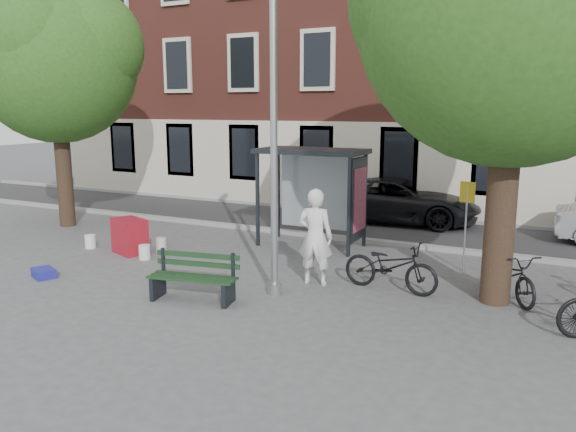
# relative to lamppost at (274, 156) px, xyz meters

# --- Properties ---
(ground) EXTENTS (90.00, 90.00, 0.00)m
(ground) POSITION_rel_lamppost_xyz_m (0.00, 0.00, -2.78)
(ground) COLOR #4C4C4F
(ground) RESTS_ON ground
(road) EXTENTS (40.00, 4.00, 0.01)m
(road) POSITION_rel_lamppost_xyz_m (0.00, 7.00, -2.78)
(road) COLOR #28282B
(road) RESTS_ON ground
(curb_near) EXTENTS (40.00, 0.25, 0.12)m
(curb_near) POSITION_rel_lamppost_xyz_m (0.00, 5.00, -2.72)
(curb_near) COLOR gray
(curb_near) RESTS_ON ground
(curb_far) EXTENTS (40.00, 0.25, 0.12)m
(curb_far) POSITION_rel_lamppost_xyz_m (0.00, 9.00, -2.72)
(curb_far) COLOR gray
(curb_far) RESTS_ON ground
(building_row) EXTENTS (30.00, 8.00, 14.00)m
(building_row) POSITION_rel_lamppost_xyz_m (0.00, 13.00, 4.22)
(building_row) COLOR brown
(building_row) RESTS_ON ground
(lamppost) EXTENTS (0.28, 0.35, 6.11)m
(lamppost) POSITION_rel_lamppost_xyz_m (0.00, 0.00, 0.00)
(lamppost) COLOR #9EA0A3
(lamppost) RESTS_ON ground
(tree_left) EXTENTS (5.18, 4.86, 7.40)m
(tree_left) POSITION_rel_lamppost_xyz_m (-8.99, 2.88, 2.43)
(tree_left) COLOR black
(tree_left) RESTS_ON ground
(bus_shelter) EXTENTS (2.85, 1.45, 2.62)m
(bus_shelter) POSITION_rel_lamppost_xyz_m (-0.61, 4.11, -0.87)
(bus_shelter) COLOR #1E2328
(bus_shelter) RESTS_ON ground
(painter) EXTENTS (0.80, 0.57, 2.05)m
(painter) POSITION_rel_lamppost_xyz_m (0.44, 1.00, -1.76)
(painter) COLOR silver
(painter) RESTS_ON ground
(bench) EXTENTS (1.81, 0.88, 0.89)m
(bench) POSITION_rel_lamppost_xyz_m (-1.26, -0.98, -2.37)
(bench) COLOR #1E2328
(bench) RESTS_ON ground
(bike_a) EXTENTS (2.05, 0.87, 1.05)m
(bike_a) POSITION_rel_lamppost_xyz_m (2.00, 1.27, -2.26)
(bike_a) COLOR black
(bike_a) RESTS_ON ground
(bike_c) EXTENTS (1.60, 1.89, 0.97)m
(bike_c) POSITION_rel_lamppost_xyz_m (4.21, 1.82, -2.30)
(bike_c) COLOR black
(bike_c) RESTS_ON ground
(car_dark) EXTENTS (5.28, 2.70, 1.43)m
(car_dark) POSITION_rel_lamppost_xyz_m (0.24, 8.20, -2.07)
(car_dark) COLOR black
(car_dark) RESTS_ON ground
(red_stand) EXTENTS (1.05, 0.87, 0.90)m
(red_stand) POSITION_rel_lamppost_xyz_m (-4.84, 1.22, -2.33)
(red_stand) COLOR maroon
(red_stand) RESTS_ON ground
(blue_crate) EXTENTS (0.67, 0.59, 0.20)m
(blue_crate) POSITION_rel_lamppost_xyz_m (-5.10, -1.25, -2.68)
(blue_crate) COLOR navy
(blue_crate) RESTS_ON ground
(bucket_a) EXTENTS (0.36, 0.36, 0.36)m
(bucket_a) POSITION_rel_lamppost_xyz_m (-4.11, 0.92, -2.60)
(bucket_a) COLOR silver
(bucket_a) RESTS_ON ground
(bucket_b) EXTENTS (0.31, 0.31, 0.36)m
(bucket_b) POSITION_rel_lamppost_xyz_m (-6.15, 1.15, -2.60)
(bucket_b) COLOR white
(bucket_b) RESTS_ON ground
(bucket_c) EXTENTS (0.36, 0.36, 0.36)m
(bucket_c) POSITION_rel_lamppost_xyz_m (-4.24, 1.71, -2.60)
(bucket_c) COLOR silver
(bucket_c) RESTS_ON ground
(notice_sign) EXTENTS (0.35, 0.15, 2.06)m
(notice_sign) POSITION_rel_lamppost_xyz_m (3.10, 3.38, -1.26)
(notice_sign) COLOR #9EA0A3
(notice_sign) RESTS_ON ground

